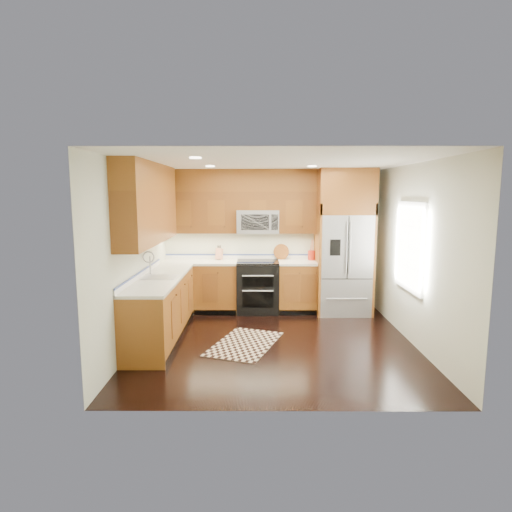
{
  "coord_description": "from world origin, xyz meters",
  "views": [
    {
      "loc": [
        -0.26,
        -6.02,
        2.17
      ],
      "look_at": [
        -0.28,
        0.6,
        1.2
      ],
      "focal_mm": 30.0,
      "sensor_mm": 36.0,
      "label": 1
    }
  ],
  "objects_px": {
    "range": "(258,287)",
    "refrigerator": "(344,242)",
    "utensil_crock": "(312,253)",
    "rug": "(245,344)",
    "knife_block": "(219,254)"
  },
  "relations": [
    {
      "from": "refrigerator",
      "to": "utensil_crock",
      "type": "bearing_deg",
      "value": 158.09
    },
    {
      "from": "range",
      "to": "utensil_crock",
      "type": "height_order",
      "value": "utensil_crock"
    },
    {
      "from": "knife_block",
      "to": "utensil_crock",
      "type": "distance_m",
      "value": 1.73
    },
    {
      "from": "utensil_crock",
      "to": "range",
      "type": "bearing_deg",
      "value": -169.62
    },
    {
      "from": "range",
      "to": "refrigerator",
      "type": "xyz_separation_m",
      "value": [
        1.55,
        -0.04,
        0.83
      ]
    },
    {
      "from": "rug",
      "to": "utensil_crock",
      "type": "height_order",
      "value": "utensil_crock"
    },
    {
      "from": "range",
      "to": "refrigerator",
      "type": "relative_size",
      "value": 0.36
    },
    {
      "from": "range",
      "to": "utensil_crock",
      "type": "relative_size",
      "value": 2.5
    },
    {
      "from": "rug",
      "to": "knife_block",
      "type": "height_order",
      "value": "knife_block"
    },
    {
      "from": "rug",
      "to": "knife_block",
      "type": "bearing_deg",
      "value": 124.63
    },
    {
      "from": "rug",
      "to": "knife_block",
      "type": "distance_m",
      "value": 2.3
    },
    {
      "from": "refrigerator",
      "to": "utensil_crock",
      "type": "xyz_separation_m",
      "value": [
        -0.55,
        0.22,
        -0.23
      ]
    },
    {
      "from": "range",
      "to": "rug",
      "type": "distance_m",
      "value": 1.8
    },
    {
      "from": "range",
      "to": "rug",
      "type": "height_order",
      "value": "range"
    },
    {
      "from": "refrigerator",
      "to": "rug",
      "type": "relative_size",
      "value": 1.98
    }
  ]
}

